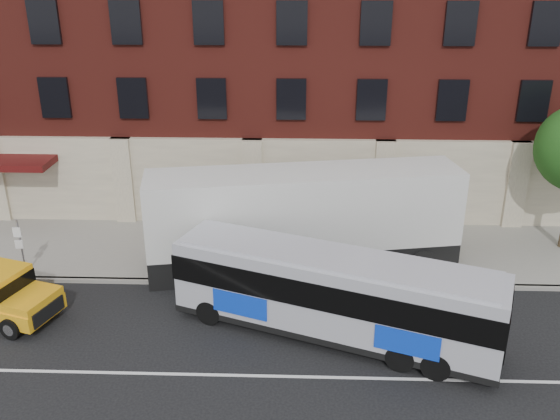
{
  "coord_description": "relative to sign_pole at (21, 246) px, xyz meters",
  "views": [
    {
      "loc": [
        2.13,
        -14.07,
        11.4
      ],
      "look_at": [
        1.47,
        5.5,
        3.33
      ],
      "focal_mm": 38.25,
      "sensor_mm": 36.0,
      "label": 1
    }
  ],
  "objects": [
    {
      "name": "ground",
      "position": [
        8.5,
        -6.15,
        -1.45
      ],
      "size": [
        120.0,
        120.0,
        0.0
      ],
      "primitive_type": "plane",
      "color": "black",
      "rests_on": "ground"
    },
    {
      "name": "sidewalk",
      "position": [
        8.5,
        2.85,
        -1.38
      ],
      "size": [
        60.0,
        6.0,
        0.15
      ],
      "primitive_type": "cube",
      "color": "gray",
      "rests_on": "ground"
    },
    {
      "name": "kerb",
      "position": [
        8.5,
        -0.15,
        -1.38
      ],
      "size": [
        60.0,
        0.25,
        0.15
      ],
      "primitive_type": "cube",
      "color": "gray",
      "rests_on": "ground"
    },
    {
      "name": "lane_line",
      "position": [
        8.5,
        -5.65,
        -1.45
      ],
      "size": [
        60.0,
        0.12,
        0.01
      ],
      "primitive_type": "cube",
      "color": "silver",
      "rests_on": "ground"
    },
    {
      "name": "building",
      "position": [
        8.49,
        10.77,
        6.13
      ],
      "size": [
        30.0,
        12.1,
        15.0
      ],
      "color": "maroon",
      "rests_on": "sidewalk"
    },
    {
      "name": "sign_pole",
      "position": [
        0.0,
        0.0,
        0.0
      ],
      "size": [
        0.3,
        0.2,
        2.5
      ],
      "color": "gray",
      "rests_on": "ground"
    },
    {
      "name": "city_bus",
      "position": [
        11.8,
        -3.39,
        0.16
      ],
      "size": [
        10.8,
        5.94,
        2.93
      ],
      "color": "#A3A4AE",
      "rests_on": "ground"
    },
    {
      "name": "shipping_container",
      "position": [
        10.85,
        1.45,
        0.56
      ],
      "size": [
        12.47,
        4.57,
        4.08
      ],
      "color": "black",
      "rests_on": "ground"
    }
  ]
}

